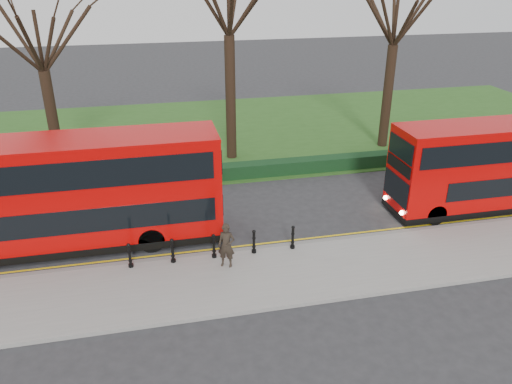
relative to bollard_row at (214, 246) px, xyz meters
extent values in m
plane|color=#28282B|center=(0.69, 1.35, -0.65)|extent=(120.00, 120.00, 0.00)
cube|color=gray|center=(0.69, -1.65, -0.57)|extent=(60.00, 4.00, 0.15)
cube|color=slate|center=(0.69, 0.35, -0.57)|extent=(60.00, 0.25, 0.16)
cube|color=#274F1A|center=(0.69, 16.35, -0.62)|extent=(60.00, 18.00, 0.06)
cube|color=black|center=(0.69, 8.15, -0.25)|extent=(60.00, 0.90, 0.80)
cube|color=yellow|center=(0.69, 0.65, -0.64)|extent=(60.00, 0.10, 0.01)
cube|color=yellow|center=(0.69, 0.85, -0.64)|extent=(60.00, 0.10, 0.01)
cylinder|color=black|center=(-7.31, 11.35, 2.23)|extent=(0.60, 0.60, 5.75)
cylinder|color=black|center=(2.69, 11.35, 2.99)|extent=(0.60, 0.60, 7.29)
cylinder|color=black|center=(12.69, 11.35, 2.57)|extent=(0.60, 0.60, 6.45)
cylinder|color=black|center=(-3.28, 0.00, 0.00)|extent=(0.15, 0.15, 1.00)
cylinder|color=black|center=(-1.64, 0.00, 0.00)|extent=(0.15, 0.15, 1.00)
cylinder|color=black|center=(0.00, 0.00, 0.00)|extent=(0.15, 0.15, 1.00)
cylinder|color=black|center=(1.64, 0.00, 0.00)|extent=(0.15, 0.15, 1.00)
cylinder|color=black|center=(3.28, 0.00, 0.00)|extent=(0.15, 0.15, 1.00)
cube|color=#BB0404|center=(-5.31, 2.46, 1.89)|extent=(11.78, 2.68, 4.34)
cube|color=black|center=(-5.31, 2.46, -0.33)|extent=(11.80, 2.70, 0.32)
cube|color=black|center=(-4.46, 1.11, 1.12)|extent=(9.42, 0.04, 1.02)
cube|color=black|center=(-5.31, 1.11, 3.04)|extent=(11.13, 0.04, 1.12)
cylinder|color=black|center=(-2.42, 1.28, -0.11)|extent=(1.07, 0.32, 1.07)
cylinder|color=black|center=(-2.42, 3.64, -0.11)|extent=(1.07, 0.32, 1.07)
cube|color=#BB0404|center=(14.12, 1.95, 1.65)|extent=(10.65, 2.42, 3.92)
cube|color=black|center=(14.12, 1.95, -0.36)|extent=(10.67, 2.44, 0.29)
cube|color=black|center=(8.78, 1.95, 1.96)|extent=(0.06, 2.13, 0.53)
cylinder|color=black|center=(10.35, 0.89, -0.17)|extent=(0.97, 0.29, 0.97)
cylinder|color=black|center=(10.35, 3.02, -0.17)|extent=(0.97, 0.29, 0.97)
imported|color=black|center=(0.40, -0.72, 0.41)|extent=(0.78, 0.66, 1.82)
camera|label=1|loc=(-2.04, -17.14, 10.33)|focal=35.00mm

